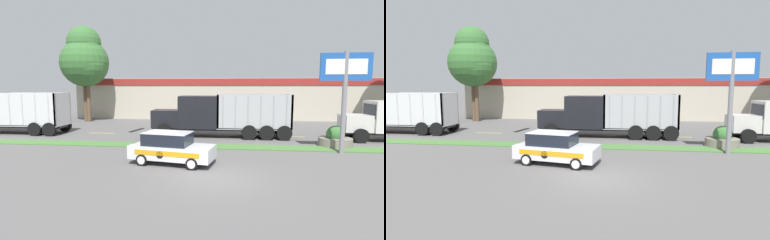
{
  "view_description": "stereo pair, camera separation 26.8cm",
  "coord_description": "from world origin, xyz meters",
  "views": [
    {
      "loc": [
        0.64,
        -13.1,
        4.12
      ],
      "look_at": [
        -1.75,
        7.21,
        1.82
      ],
      "focal_mm": 28.0,
      "sensor_mm": 36.0,
      "label": 1
    },
    {
      "loc": [
        0.91,
        -13.06,
        4.12
      ],
      "look_at": [
        -1.75,
        7.21,
        1.82
      ],
      "focal_mm": 28.0,
      "sensor_mm": 36.0,
      "label": 2
    }
  ],
  "objects": [
    {
      "name": "rally_car",
      "position": [
        -2.32,
        2.41,
        0.86
      ],
      "size": [
        4.69,
        2.66,
        1.74
      ],
      "color": "silver",
      "rests_on": "ground_plane"
    },
    {
      "name": "dump_truck_lead",
      "position": [
        -19.44,
        11.19,
        1.59
      ],
      "size": [
        10.67,
        2.77,
        3.58
      ],
      "color": "black",
      "rests_on": "ground_plane"
    },
    {
      "name": "centre_line_1",
      "position": [
        -15.78,
        12.02,
        0.0
      ],
      "size": [
        2.4,
        0.14,
        0.01
      ],
      "primitive_type": "cube",
      "color": "yellow",
      "rests_on": "ground_plane"
    },
    {
      "name": "store_sign_post",
      "position": [
        7.69,
        6.01,
        4.49
      ],
      "size": [
        2.97,
        0.28,
        6.23
      ],
      "color": "gray",
      "rests_on": "ground_plane"
    },
    {
      "name": "grass_verge",
      "position": [
        0.0,
        7.15,
        0.03
      ],
      "size": [
        120.0,
        1.74,
        0.06
      ],
      "primitive_type": "cube",
      "color": "#477538",
      "rests_on": "ground_plane"
    },
    {
      "name": "centre_line_3",
      "position": [
        -4.98,
        12.02,
        0.0
      ],
      "size": [
        2.4,
        0.14,
        0.01
      ],
      "primitive_type": "cube",
      "color": "yellow",
      "rests_on": "ground_plane"
    },
    {
      "name": "tree_behind_centre",
      "position": [
        -15.55,
        20.45,
        6.95
      ],
      "size": [
        4.54,
        4.54,
        9.92
      ],
      "color": "brown",
      "rests_on": "ground_plane"
    },
    {
      "name": "stone_planter",
      "position": [
        8.06,
        8.2,
        0.51
      ],
      "size": [
        2.19,
        2.19,
        1.45
      ],
      "color": "slate",
      "rests_on": "ground_plane"
    },
    {
      "name": "centre_line_2",
      "position": [
        -10.38,
        12.02,
        0.0
      ],
      "size": [
        2.4,
        0.14,
        0.01
      ],
      "primitive_type": "cube",
      "color": "yellow",
      "rests_on": "ground_plane"
    },
    {
      "name": "centre_line_5",
      "position": [
        5.82,
        12.02,
        0.0
      ],
      "size": [
        2.4,
        0.14,
        0.01
      ],
      "primitive_type": "cube",
      "color": "yellow",
      "rests_on": "ground_plane"
    },
    {
      "name": "ground_plane",
      "position": [
        0.0,
        0.0,
        0.0
      ],
      "size": [
        600.0,
        600.0,
        0.0
      ],
      "primitive_type": "plane",
      "color": "#5B5959"
    },
    {
      "name": "dump_truck_mid",
      "position": [
        -0.83,
        11.42,
        1.72
      ],
      "size": [
        11.19,
        2.78,
        3.85
      ],
      "color": "black",
      "rests_on": "ground_plane"
    },
    {
      "name": "centre_line_6",
      "position": [
        11.22,
        12.02,
        0.0
      ],
      "size": [
        2.4,
        0.14,
        0.01
      ],
      "primitive_type": "cube",
      "color": "yellow",
      "rests_on": "ground_plane"
    },
    {
      "name": "tree_behind_right",
      "position": [
        -16.01,
        20.73,
        7.42
      ],
      "size": [
        5.59,
        5.59,
        11.08
      ],
      "color": "brown",
      "rests_on": "ground_plane"
    },
    {
      "name": "centre_line_4",
      "position": [
        0.42,
        12.02,
        0.0
      ],
      "size": [
        2.4,
        0.14,
        0.01
      ],
      "primitive_type": "cube",
      "color": "yellow",
      "rests_on": "ground_plane"
    },
    {
      "name": "store_building_backdrop",
      "position": [
        2.0,
        29.69,
        2.57
      ],
      "size": [
        41.51,
        12.1,
        5.13
      ],
      "color": "#BCB29E",
      "rests_on": "ground_plane"
    }
  ]
}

